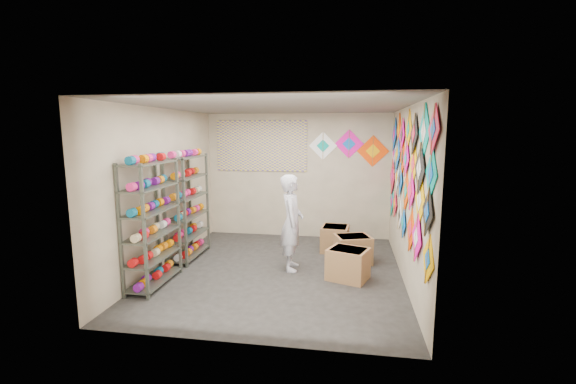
% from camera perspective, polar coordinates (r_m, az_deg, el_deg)
% --- Properties ---
extents(ground, '(4.50, 4.50, 0.00)m').
position_cam_1_polar(ground, '(6.58, -1.30, -11.64)').
color(ground, black).
extents(room_walls, '(4.50, 4.50, 4.50)m').
position_cam_1_polar(room_walls, '(6.20, -1.35, 2.74)').
color(room_walls, '#B9A98E').
rests_on(room_walls, ground).
extents(shelf_rack_front, '(0.40, 1.10, 1.90)m').
position_cam_1_polar(shelf_rack_front, '(6.11, -19.53, -4.47)').
color(shelf_rack_front, '#4C5147').
rests_on(shelf_rack_front, ground).
extents(shelf_rack_back, '(0.40, 1.10, 1.90)m').
position_cam_1_polar(shelf_rack_back, '(7.25, -14.65, -2.18)').
color(shelf_rack_back, '#4C5147').
rests_on(shelf_rack_back, ground).
extents(string_spools, '(0.12, 2.36, 0.12)m').
position_cam_1_polar(string_spools, '(6.66, -16.92, -2.43)').
color(string_spools, '#F8257B').
rests_on(string_spools, ground).
extents(kite_wall_display, '(0.06, 4.31, 2.06)m').
position_cam_1_polar(kite_wall_display, '(6.22, 17.03, 2.67)').
color(kite_wall_display, '#FFB200').
rests_on(kite_wall_display, room_walls).
extents(back_wall_kites, '(1.69, 0.02, 0.79)m').
position_cam_1_polar(back_wall_kites, '(8.30, 9.14, 6.57)').
color(back_wall_kites, white).
rests_on(back_wall_kites, room_walls).
extents(poster, '(2.00, 0.01, 1.10)m').
position_cam_1_polar(poster, '(8.51, -3.97, 6.82)').
color(poster, '#574495').
rests_on(poster, room_walls).
extents(shopkeeper, '(0.67, 0.51, 1.62)m').
position_cam_1_polar(shopkeeper, '(6.46, 0.55, -4.54)').
color(shopkeeper, silver).
rests_on(shopkeeper, ground).
extents(carton_a, '(0.73, 0.67, 0.49)m').
position_cam_1_polar(carton_a, '(6.25, 8.89, -10.49)').
color(carton_a, olive).
rests_on(carton_a, ground).
extents(carton_b, '(0.72, 0.65, 0.49)m').
position_cam_1_polar(carton_b, '(7.00, 9.56, -8.37)').
color(carton_b, olive).
rests_on(carton_b, ground).
extents(carton_c, '(0.55, 0.60, 0.49)m').
position_cam_1_polar(carton_c, '(7.62, 6.97, -6.86)').
color(carton_c, olive).
rests_on(carton_c, ground).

